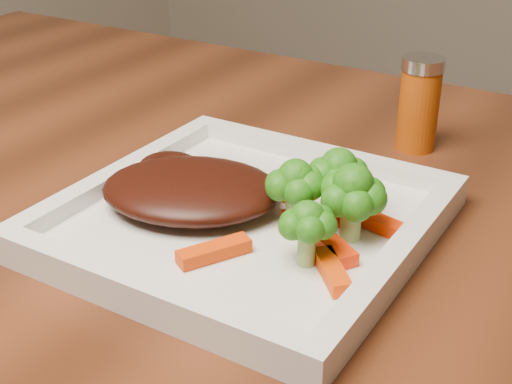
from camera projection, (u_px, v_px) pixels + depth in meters
The scene contains 13 objects.
plate at pixel (245, 224), 0.56m from camera, with size 0.27×0.27×0.01m, color silver.
steak at pixel (192, 189), 0.57m from camera, with size 0.14×0.11×0.03m, color #340E07.
broccoli_0 at pixel (338, 176), 0.54m from camera, with size 0.05×0.05×0.07m, color #126210, non-canonical shape.
broccoli_1 at pixel (352, 199), 0.51m from camera, with size 0.06×0.06×0.06m, color #1E7313, non-canonical shape.
broccoli_2 at pixel (307, 227), 0.48m from camera, with size 0.05×0.05×0.06m, color #367613, non-canonical shape.
broccoli_3 at pixel (295, 189), 0.53m from camera, with size 0.05×0.05×0.06m, color #316F12, non-canonical shape.
carrot_1 at pixel (332, 271), 0.48m from camera, with size 0.05×0.01×0.01m, color #DC3B03.
carrot_2 at pixel (214, 251), 0.50m from camera, with size 0.05×0.01×0.01m, color red.
carrot_3 at pixel (378, 223), 0.54m from camera, with size 0.05×0.01×0.01m, color #FF2F04.
carrot_4 at pixel (309, 185), 0.60m from camera, with size 0.06×0.02×0.01m, color #E46203.
carrot_5 at pixel (328, 243), 0.51m from camera, with size 0.06×0.02×0.01m, color #F02A03.
carrot_6 at pixel (312, 219), 0.54m from camera, with size 0.05×0.01×0.01m, color red.
spice_shaker at pixel (419, 104), 0.69m from camera, with size 0.04×0.04×0.09m, color #9E3D08.
Camera 1 is at (0.02, -0.55, 1.03)m, focal length 50.00 mm.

